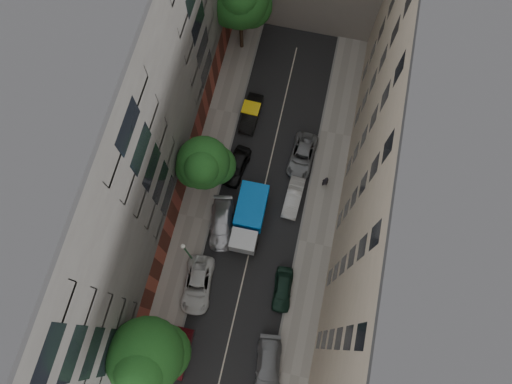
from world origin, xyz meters
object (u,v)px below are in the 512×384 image
(car_right_4, at_px, (302,156))
(pedestrian, at_px, (325,182))
(car_left_1, at_px, (180,353))
(car_left_4, at_px, (237,166))
(car_left_3, at_px, (222,224))
(car_right_1, at_px, (268,366))
(tree_near, at_px, (147,358))
(tree_far, at_px, (240,1))
(car_right_2, at_px, (283,289))
(tree_mid, at_px, (204,165))
(lamp_post, at_px, (187,252))
(car_left_2, at_px, (198,285))
(tarp_truck, at_px, (249,217))
(car_right_3, at_px, (293,197))
(car_left_5, at_px, (251,114))

(car_right_4, height_order, pedestrian, pedestrian)
(car_left_1, distance_m, car_left_4, 16.82)
(car_left_3, distance_m, pedestrian, 10.07)
(car_right_1, relative_size, pedestrian, 2.86)
(tree_near, height_order, tree_far, tree_far)
(car_right_1, bearing_deg, car_left_4, 104.21)
(car_right_2, distance_m, car_right_4, 12.42)
(car_right_1, relative_size, tree_near, 0.51)
(car_left_3, xyz_separation_m, tree_mid, (-1.85, 3.21, 5.05))
(car_right_1, distance_m, tree_mid, 16.91)
(car_left_3, bearing_deg, car_left_1, -103.47)
(car_left_1, bearing_deg, lamp_post, 97.13)
(car_left_2, xyz_separation_m, tree_mid, (-1.16, 8.81, 5.06))
(tree_mid, bearing_deg, car_left_2, -82.51)
(car_left_2, xyz_separation_m, car_left_3, (0.69, 5.60, 0.02))
(car_left_3, height_order, car_left_4, car_left_3)
(tree_mid, xyz_separation_m, lamp_post, (0.13, -6.78, -1.92))
(tree_near, bearing_deg, car_left_1, 22.00)
(tarp_truck, bearing_deg, car_right_3, 39.75)
(tree_mid, bearing_deg, car_right_3, 4.48)
(car_left_4, distance_m, car_left_5, 5.60)
(car_right_2, xyz_separation_m, lamp_post, (-8.13, 0.83, 3.19))
(car_left_3, xyz_separation_m, lamp_post, (-1.73, -3.57, 3.13))
(car_left_2, distance_m, car_right_1, 8.77)
(tarp_truck, xyz_separation_m, car_right_4, (3.40, 7.11, -0.85))
(tree_near, distance_m, pedestrian, 20.97)
(car_left_4, distance_m, car_right_4, 6.18)
(car_left_3, height_order, tree_far, tree_far)
(car_left_1, xyz_separation_m, car_left_3, (0.69, 11.20, 0.05))
(car_left_4, distance_m, tree_far, 14.69)
(car_left_4, bearing_deg, tree_near, -88.13)
(car_right_2, relative_size, tree_far, 0.39)
(car_right_2, xyz_separation_m, pedestrian, (1.82, 10.20, 0.35))
(tree_mid, relative_size, lamp_post, 1.39)
(car_left_4, height_order, car_right_2, car_left_4)
(car_left_3, distance_m, tree_mid, 6.26)
(car_left_5, height_order, car_right_1, car_right_1)
(car_left_2, distance_m, car_left_3, 5.64)
(car_left_5, height_order, car_right_3, car_left_5)
(car_left_3, distance_m, car_right_3, 6.86)
(car_left_1, relative_size, car_left_4, 0.97)
(tarp_truck, bearing_deg, car_right_2, -53.07)
(tree_mid, bearing_deg, tarp_truck, -29.15)
(tree_far, distance_m, lamp_post, 22.52)
(car_right_3, bearing_deg, lamp_post, -132.82)
(tarp_truck, xyz_separation_m, car_left_4, (-2.29, 4.71, -0.80))
(car_left_2, distance_m, car_right_2, 7.20)
(tarp_truck, bearing_deg, car_left_3, -159.77)
(pedestrian, bearing_deg, car_left_2, 32.98)
(car_right_4, xyz_separation_m, lamp_post, (-7.43, -11.57, 3.19))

